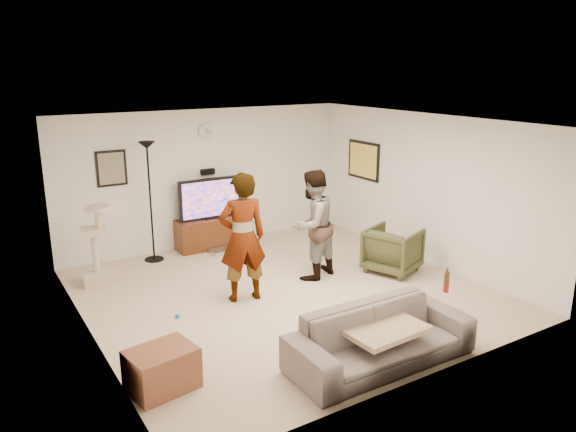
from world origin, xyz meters
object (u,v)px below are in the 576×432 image
floor_lamp (151,202)px  person_left (242,237)px  armchair (393,250)px  cat_tree (95,245)px  tv (212,198)px  sofa (381,337)px  beer_bottle (446,282)px  side_table (162,369)px  person_right (312,225)px  tv_stand (213,232)px

floor_lamp → person_left: size_ratio=1.10×
armchair → person_left: bearing=62.4°
floor_lamp → cat_tree: (-1.09, -0.59, -0.40)m
tv → person_left: 2.47m
sofa → beer_bottle: bearing=0.6°
tv → beer_bottle: tv is taller
person_left → side_table: person_left is taller
person_right → beer_bottle: bearing=75.4°
tv → person_left: (-0.61, -2.39, 0.00)m
person_left → beer_bottle: (1.50, -2.37, -0.17)m
floor_lamp → cat_tree: floor_lamp is taller
cat_tree → sofa: (2.15, -4.06, -0.30)m
armchair → side_table: size_ratio=1.19×
beer_bottle → person_left: bearing=122.3°
cat_tree → person_right: (2.96, -1.49, 0.24)m
sofa → side_table: size_ratio=3.24×
cat_tree → person_left: (1.64, -1.69, 0.31)m
person_right → tv_stand: bearing=-91.0°
person_right → cat_tree: bearing=-45.6°
beer_bottle → side_table: beer_bottle is taller
cat_tree → person_left: bearing=-45.8°
person_left → beer_bottle: bearing=132.5°
person_right → beer_bottle: 2.58m
sofa → person_right: bearing=73.1°
tv_stand → person_left: bearing=-104.2°
sofa → floor_lamp: bearing=103.5°
person_right → armchair: (1.26, -0.48, -0.50)m
armchair → side_table: (-4.34, -1.30, -0.14)m
tv → side_table: bearing=-120.8°
tv_stand → beer_bottle: size_ratio=5.36×
floor_lamp → person_left: floor_lamp is taller
floor_lamp → beer_bottle: 5.09m
floor_lamp → sofa: size_ratio=0.94×
sofa → cat_tree: bearing=118.5°
tv_stand → person_left: person_left is taller
tv → person_left: size_ratio=0.67×
person_left → armchair: person_left is taller
tv_stand → cat_tree: size_ratio=1.08×
cat_tree → person_left: person_left is taller
floor_lamp → side_table: floor_lamp is taller
beer_bottle → side_table: 3.40m
tv → tv_stand: bearing=0.0°
side_table → armchair: bearing=16.7°
person_right → armchair: 1.44m
tv → person_right: person_right is taller
tv → side_table: size_ratio=1.85×
cat_tree → side_table: cat_tree is taller
beer_bottle → tv: bearing=100.6°
tv_stand → cat_tree: cat_tree is taller
tv_stand → tv: size_ratio=1.08×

